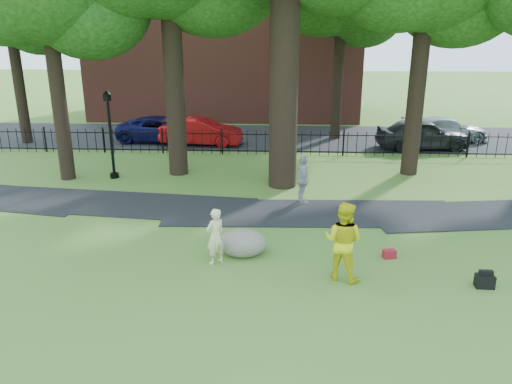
# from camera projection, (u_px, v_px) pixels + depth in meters

# --- Properties ---
(ground) EXTENTS (120.00, 120.00, 0.00)m
(ground) POSITION_uv_depth(u_px,v_px,m) (282.00, 264.00, 13.49)
(ground) COLOR #456C25
(ground) RESTS_ON ground
(footpath) EXTENTS (36.07, 3.85, 0.03)m
(footpath) POSITION_uv_depth(u_px,v_px,m) (311.00, 213.00, 17.13)
(footpath) COLOR black
(footpath) RESTS_ON ground
(street) EXTENTS (80.00, 7.00, 0.02)m
(street) POSITION_uv_depth(u_px,v_px,m) (282.00, 138.00, 28.63)
(street) COLOR black
(street) RESTS_ON ground
(iron_fence) EXTENTS (44.00, 0.04, 1.20)m
(iron_fence) POSITION_uv_depth(u_px,v_px,m) (282.00, 143.00, 24.65)
(iron_fence) COLOR black
(iron_fence) RESTS_ON ground
(brick_building) EXTENTS (18.00, 8.00, 12.00)m
(brick_building) POSITION_uv_depth(u_px,v_px,m) (226.00, 27.00, 34.48)
(brick_building) COLOR brown
(brick_building) RESTS_ON ground
(woman) EXTENTS (0.68, 0.67, 1.57)m
(woman) POSITION_uv_depth(u_px,v_px,m) (215.00, 236.00, 13.32)
(woman) COLOR beige
(woman) RESTS_ON ground
(man) EXTENTS (1.24, 1.14, 2.06)m
(man) POSITION_uv_depth(u_px,v_px,m) (343.00, 241.00, 12.45)
(man) COLOR yellow
(man) RESTS_ON ground
(pedestrian) EXTENTS (0.68, 1.12, 1.78)m
(pedestrian) POSITION_uv_depth(u_px,v_px,m) (303.00, 180.00, 17.81)
(pedestrian) COLOR #99999E
(pedestrian) RESTS_ON ground
(boulder) EXTENTS (1.59, 1.36, 0.79)m
(boulder) POSITION_uv_depth(u_px,v_px,m) (242.00, 241.00, 13.98)
(boulder) COLOR slate
(boulder) RESTS_ON ground
(lamppost) EXTENTS (0.36, 0.36, 3.68)m
(lamppost) POSITION_uv_depth(u_px,v_px,m) (111.00, 136.00, 20.55)
(lamppost) COLOR black
(lamppost) RESTS_ON ground
(backpack) EXTENTS (0.44, 0.28, 0.33)m
(backpack) POSITION_uv_depth(u_px,v_px,m) (485.00, 281.00, 12.27)
(backpack) COLOR black
(backpack) RESTS_ON ground
(red_bag) EXTENTS (0.38, 0.28, 0.23)m
(red_bag) POSITION_uv_depth(u_px,v_px,m) (389.00, 254.00, 13.83)
(red_bag) COLOR maroon
(red_bag) RESTS_ON ground
(red_sedan) EXTENTS (4.44, 1.76, 1.44)m
(red_sedan) POSITION_uv_depth(u_px,v_px,m) (201.00, 132.00, 26.68)
(red_sedan) COLOR #A20C0F
(red_sedan) RESTS_ON ground
(navy_van) EXTENTS (5.03, 2.57, 1.36)m
(navy_van) POSITION_uv_depth(u_px,v_px,m) (162.00, 129.00, 27.47)
(navy_van) COLOR #0C0E40
(navy_van) RESTS_ON ground
(grey_car) EXTENTS (4.75, 2.14, 1.58)m
(grey_car) POSITION_uv_depth(u_px,v_px,m) (423.00, 134.00, 25.78)
(grey_car) COLOR black
(grey_car) RESTS_ON ground
(silver_car) EXTENTS (4.77, 2.36, 1.33)m
(silver_car) POSITION_uv_depth(u_px,v_px,m) (446.00, 129.00, 27.51)
(silver_car) COLOR #93969B
(silver_car) RESTS_ON ground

